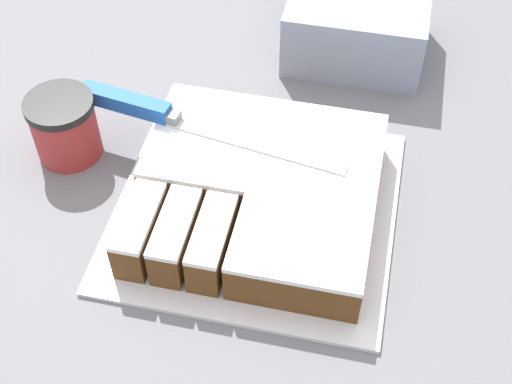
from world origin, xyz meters
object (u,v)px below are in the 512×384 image
Objects in this scene: cake at (259,190)px; storage_box at (357,23)px; cake_board at (256,209)px; knife at (149,110)px; coffee_cup at (65,126)px.

cake is 0.36m from storage_box.
cake is at bearing -102.50° from storage_box.
cake reaches higher than cake_board.
storage_box is (0.08, 0.35, 0.01)m from cake.
knife reaches higher than cake_board.
storage_box reaches higher than cake_board.
knife is 0.36m from storage_box.
coffee_cup reaches higher than knife.
knife is at bearing 156.19° from cake.
knife reaches higher than cake.
cake_board is 0.19m from knife.
knife is at bearing 154.74° from cake_board.
cake is 3.20× the size of coffee_cup.
cake_board is at bearing -16.13° from knife.
cake is at bearing -9.65° from coffee_cup.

